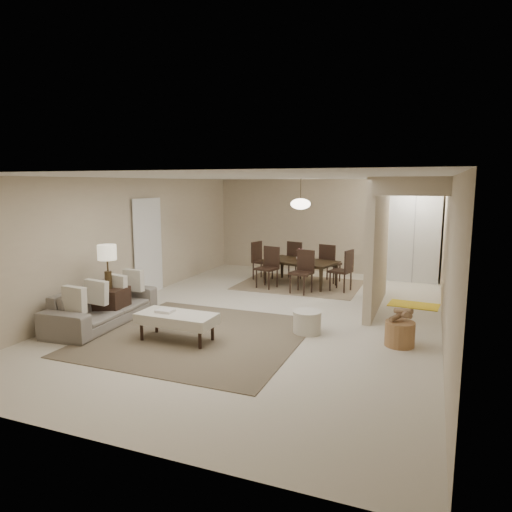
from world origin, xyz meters
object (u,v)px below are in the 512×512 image
at_px(side_table, 110,305).
at_px(dining_table, 299,273).
at_px(sofa, 103,305).
at_px(wicker_basket, 400,334).
at_px(round_pouf, 307,322).
at_px(ottoman_bench, 177,319).
at_px(pantry_cabinet, 414,239).

bearing_deg(side_table, dining_table, 60.48).
xyz_separation_m(sofa, wicker_basket, (4.85, 0.72, -0.14)).
relative_size(round_pouf, wicker_basket, 1.07).
distance_m(sofa, side_table, 0.13).
relative_size(wicker_basket, dining_table, 0.26).
bearing_deg(ottoman_bench, side_table, 166.18).
xyz_separation_m(side_table, dining_table, (2.27, 4.01, -0.01)).
bearing_deg(sofa, wicker_basket, -85.14).
bearing_deg(wicker_basket, round_pouf, 177.39).
bearing_deg(pantry_cabinet, sofa, -130.25).
distance_m(side_table, dining_table, 4.61).
relative_size(round_pouf, dining_table, 0.28).
relative_size(sofa, dining_table, 1.31).
height_order(pantry_cabinet, wicker_basket, pantry_cabinet).
distance_m(pantry_cabinet, wicker_basket, 5.03).
distance_m(ottoman_bench, side_table, 1.65).
relative_size(sofa, round_pouf, 4.70).
height_order(sofa, ottoman_bench, sofa).
height_order(ottoman_bench, wicker_basket, ottoman_bench).
height_order(pantry_cabinet, round_pouf, pantry_cabinet).
relative_size(pantry_cabinet, sofa, 0.96).
distance_m(sofa, ottoman_bench, 1.68).
distance_m(ottoman_bench, wicker_basket, 3.36).
distance_m(pantry_cabinet, ottoman_bench, 6.79).
bearing_deg(round_pouf, wicker_basket, -2.61).
distance_m(pantry_cabinet, round_pouf, 5.15).
height_order(wicker_basket, dining_table, dining_table).
bearing_deg(round_pouf, side_table, -168.83).
height_order(ottoman_bench, side_table, side_table).
distance_m(side_table, wicker_basket, 4.84).
xyz_separation_m(ottoman_bench, side_table, (-1.60, 0.42, -0.05)).
xyz_separation_m(pantry_cabinet, wicker_basket, (0.05, -4.95, -0.87)).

